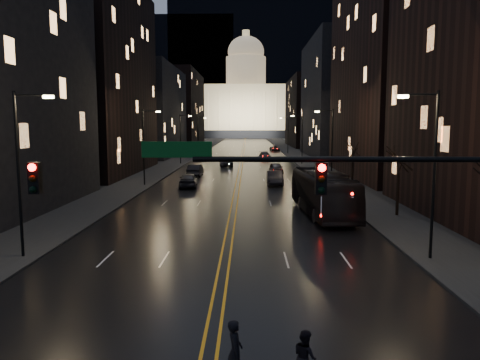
{
  "coord_description": "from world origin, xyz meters",
  "views": [
    {
      "loc": [
        1.22,
        -14.53,
        7.29
      ],
      "look_at": [
        0.75,
        13.38,
        3.94
      ],
      "focal_mm": 35.0,
      "sensor_mm": 36.0,
      "label": 1
    }
  ],
  "objects_px": {
    "oncoming_car_a": "(188,180)",
    "oncoming_car_b": "(195,170)",
    "pedestrian_a": "(235,351)",
    "traffic_signal": "(398,194)",
    "receding_car_a": "(275,178)",
    "pedestrian_b": "(305,356)",
    "bus": "(323,193)"
  },
  "relations": [
    {
      "from": "bus",
      "to": "oncoming_car_a",
      "type": "xyz_separation_m",
      "value": [
        -12.96,
        16.12,
        -0.9
      ]
    },
    {
      "from": "pedestrian_b",
      "to": "traffic_signal",
      "type": "bearing_deg",
      "value": -80.09
    },
    {
      "from": "traffic_signal",
      "to": "pedestrian_a",
      "type": "bearing_deg",
      "value": -158.4
    },
    {
      "from": "oncoming_car_a",
      "to": "pedestrian_a",
      "type": "relative_size",
      "value": 2.77
    },
    {
      "from": "oncoming_car_a",
      "to": "bus",
      "type": "bearing_deg",
      "value": 124.81
    },
    {
      "from": "oncoming_car_b",
      "to": "receding_car_a",
      "type": "height_order",
      "value": "oncoming_car_b"
    },
    {
      "from": "oncoming_car_b",
      "to": "pedestrian_a",
      "type": "distance_m",
      "value": 52.81
    },
    {
      "from": "bus",
      "to": "traffic_signal",
      "type": "bearing_deg",
      "value": -97.59
    },
    {
      "from": "traffic_signal",
      "to": "pedestrian_a",
      "type": "xyz_separation_m",
      "value": [
        -5.04,
        -2.0,
        -4.19
      ]
    },
    {
      "from": "oncoming_car_b",
      "to": "pedestrian_b",
      "type": "height_order",
      "value": "oncoming_car_b"
    },
    {
      "from": "pedestrian_a",
      "to": "oncoming_car_b",
      "type": "bearing_deg",
      "value": 2.77
    },
    {
      "from": "oncoming_car_a",
      "to": "oncoming_car_b",
      "type": "distance_m",
      "value": 11.39
    },
    {
      "from": "pedestrian_a",
      "to": "receding_car_a",
      "type": "bearing_deg",
      "value": -9.55
    },
    {
      "from": "traffic_signal",
      "to": "receding_car_a",
      "type": "height_order",
      "value": "traffic_signal"
    },
    {
      "from": "traffic_signal",
      "to": "receding_car_a",
      "type": "distance_m",
      "value": 41.37
    },
    {
      "from": "bus",
      "to": "receding_car_a",
      "type": "relative_size",
      "value": 2.47
    },
    {
      "from": "pedestrian_b",
      "to": "oncoming_car_a",
      "type": "bearing_deg",
      "value": -11.44
    },
    {
      "from": "bus",
      "to": "oncoming_car_a",
      "type": "distance_m",
      "value": 20.7
    },
    {
      "from": "bus",
      "to": "pedestrian_a",
      "type": "distance_m",
      "value": 25.68
    },
    {
      "from": "traffic_signal",
      "to": "receding_car_a",
      "type": "bearing_deg",
      "value": 92.04
    },
    {
      "from": "oncoming_car_b",
      "to": "pedestrian_b",
      "type": "bearing_deg",
      "value": 101.19
    },
    {
      "from": "traffic_signal",
      "to": "bus",
      "type": "distance_m",
      "value": 23.14
    },
    {
      "from": "oncoming_car_b",
      "to": "traffic_signal",
      "type": "bearing_deg",
      "value": 104.91
    },
    {
      "from": "traffic_signal",
      "to": "bus",
      "type": "relative_size",
      "value": 1.37
    },
    {
      "from": "oncoming_car_a",
      "to": "receding_car_a",
      "type": "bearing_deg",
      "value": -171.95
    },
    {
      "from": "pedestrian_b",
      "to": "oncoming_car_b",
      "type": "bearing_deg",
      "value": -13.48
    },
    {
      "from": "receding_car_a",
      "to": "pedestrian_a",
      "type": "relative_size",
      "value": 2.82
    },
    {
      "from": "receding_car_a",
      "to": "pedestrian_b",
      "type": "height_order",
      "value": "receding_car_a"
    },
    {
      "from": "oncoming_car_b",
      "to": "receding_car_a",
      "type": "xyz_separation_m",
      "value": [
        10.55,
        -9.23,
        -0.01
      ]
    },
    {
      "from": "bus",
      "to": "receding_car_a",
      "type": "distance_m",
      "value": 18.51
    },
    {
      "from": "pedestrian_a",
      "to": "traffic_signal",
      "type": "bearing_deg",
      "value": -73.22
    },
    {
      "from": "oncoming_car_b",
      "to": "pedestrian_b",
      "type": "distance_m",
      "value": 53.11
    }
  ]
}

